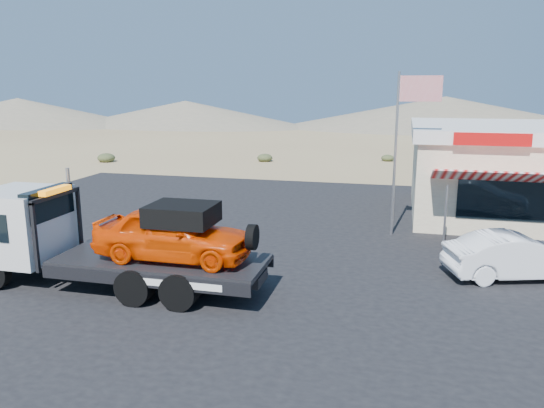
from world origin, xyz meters
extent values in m
plane|color=#917553|center=(0.00, 0.00, 0.00)|extent=(120.00, 120.00, 0.00)
cube|color=black|center=(2.00, 3.00, 0.01)|extent=(32.00, 24.00, 0.02)
cylinder|color=black|center=(-5.80, -1.82, 0.50)|extent=(0.95, 0.29, 0.95)
cylinder|color=black|center=(-1.51, -3.73, 0.50)|extent=(0.95, 0.52, 0.95)
cylinder|color=black|center=(-1.51, -1.82, 0.50)|extent=(0.95, 0.52, 0.95)
cylinder|color=black|center=(-0.27, -3.73, 0.50)|extent=(0.95, 0.52, 0.95)
cylinder|color=black|center=(-0.27, -1.82, 0.50)|extent=(0.95, 0.52, 0.95)
cube|color=black|center=(-2.27, -2.78, 0.64)|extent=(7.81, 0.95, 0.29)
cube|color=silver|center=(-5.51, -2.78, 1.64)|extent=(2.10, 2.24, 2.00)
cube|color=black|center=(-4.61, -2.78, 2.31)|extent=(0.33, 1.90, 0.86)
cube|color=black|center=(-4.32, -2.78, 1.59)|extent=(0.10, 2.10, 1.90)
cube|color=orange|center=(-4.32, -2.78, 2.69)|extent=(0.24, 1.14, 0.14)
cube|color=black|center=(-1.23, -2.78, 0.90)|extent=(5.71, 2.19, 0.14)
imported|color=#EC3C01|center=(-0.85, -2.78, 1.69)|extent=(4.19, 1.69, 1.43)
cube|color=black|center=(-0.56, -2.78, 2.23)|extent=(1.71, 1.43, 0.52)
imported|color=white|center=(8.33, 0.68, 0.68)|extent=(4.25, 2.55, 1.32)
cube|color=beige|center=(10.50, 9.00, 1.72)|extent=(10.00, 8.00, 3.40)
cube|color=white|center=(10.50, 9.00, 3.67)|extent=(10.40, 8.40, 0.50)
cube|color=red|center=(8.00, 4.74, 3.67)|extent=(2.60, 0.12, 0.45)
cylinder|color=#99999E|center=(6.50, 3.30, 1.12)|extent=(0.08, 0.08, 2.20)
cylinder|color=#99999E|center=(4.70, 4.50, 3.02)|extent=(0.10, 0.10, 6.00)
cube|color=#B20C14|center=(5.45, 4.50, 5.42)|extent=(1.50, 0.02, 0.90)
ellipsoid|color=#364022|center=(-16.41, 19.67, 0.34)|extent=(1.28, 1.28, 0.69)
ellipsoid|color=#364022|center=(-5.04, 22.76, 0.31)|extent=(1.14, 1.14, 0.61)
ellipsoid|color=#364022|center=(3.87, 25.15, 0.26)|extent=(0.96, 0.96, 0.52)
cone|color=#726B59|center=(-25.00, 55.00, 1.75)|extent=(36.00, 36.00, 3.50)
cone|color=#726B59|center=(10.00, 58.00, 2.10)|extent=(44.00, 44.00, 4.20)
cone|color=#726B59|center=(-50.00, 52.00, 1.90)|extent=(40.00, 40.00, 3.80)
camera|label=1|loc=(4.98, -15.29, 5.51)|focal=35.00mm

